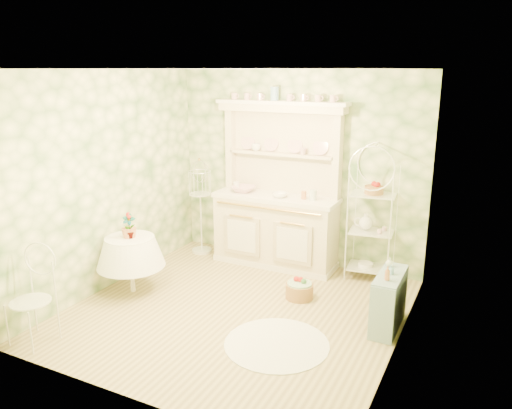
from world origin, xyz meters
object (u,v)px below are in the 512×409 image
at_px(kitchen_dresser, 276,186).
at_px(birdcage_stand, 201,207).
at_px(bakers_rack, 373,211).
at_px(round_table, 131,263).
at_px(floor_basket, 299,290).
at_px(cafe_chair, 31,303).
at_px(side_shelf, 389,300).

bearing_deg(kitchen_dresser, birdcage_stand, -177.03).
relative_size(bakers_rack, round_table, 2.43).
bearing_deg(floor_basket, cafe_chair, -133.42).
height_order(kitchen_dresser, side_shelf, kitchen_dresser).
height_order(side_shelf, cafe_chair, cafe_chair).
xyz_separation_m(bakers_rack, cafe_chair, (-2.65, -3.13, -0.49)).
distance_m(round_table, floor_basket, 2.10).
height_order(bakers_rack, cafe_chair, bakers_rack).
relative_size(cafe_chair, floor_basket, 2.77).
bearing_deg(kitchen_dresser, bakers_rack, 3.83).
bearing_deg(cafe_chair, bakers_rack, 34.70).
bearing_deg(cafe_chair, kitchen_dresser, 51.52).
relative_size(round_table, floor_basket, 2.42).
relative_size(round_table, birdcage_stand, 0.53).
distance_m(bakers_rack, side_shelf, 1.46).
relative_size(birdcage_stand, floor_basket, 4.54).
bearing_deg(cafe_chair, side_shelf, 16.13).
relative_size(side_shelf, birdcage_stand, 0.52).
bearing_deg(side_shelf, round_table, -177.73).
height_order(kitchen_dresser, round_table, kitchen_dresser).
relative_size(kitchen_dresser, round_table, 3.00).
bearing_deg(birdcage_stand, bakers_rack, 3.42).
height_order(bakers_rack, side_shelf, bakers_rack).
xyz_separation_m(kitchen_dresser, floor_basket, (0.73, -0.89, -1.04)).
height_order(cafe_chair, floor_basket, cafe_chair).
relative_size(side_shelf, floor_basket, 2.35).
relative_size(kitchen_dresser, side_shelf, 3.09).
bearing_deg(kitchen_dresser, cafe_chair, -113.35).
bearing_deg(cafe_chair, round_table, 70.98).
distance_m(kitchen_dresser, bakers_rack, 1.35).
bearing_deg(side_shelf, cafe_chair, -155.92).
relative_size(bakers_rack, floor_basket, 5.88).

